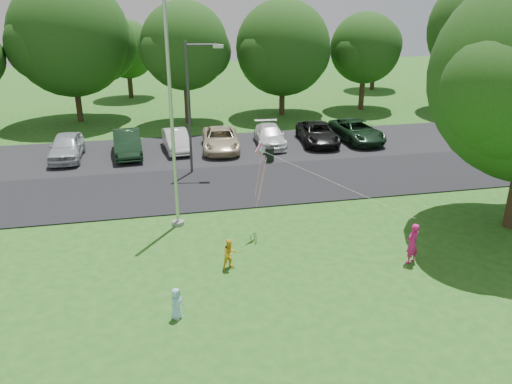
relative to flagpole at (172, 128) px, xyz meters
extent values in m
plane|color=#235D18|center=(3.50, -5.00, -4.17)|extent=(120.00, 120.00, 0.00)
cube|color=black|center=(3.50, 4.00, -4.14)|extent=(60.00, 6.00, 0.06)
cube|color=black|center=(3.50, 10.50, -4.14)|extent=(42.00, 7.00, 0.06)
cylinder|color=#B7BABF|center=(0.00, 0.00, 0.83)|extent=(0.14, 0.14, 10.00)
cylinder|color=gray|center=(0.00, 0.00, -4.09)|extent=(0.50, 0.50, 0.16)
cylinder|color=#3F3F44|center=(1.16, 6.44, -0.73)|extent=(0.14, 0.14, 6.87)
cylinder|color=#3F3F44|center=(1.95, 6.32, 2.53)|extent=(1.60, 0.34, 0.10)
cube|color=silver|center=(2.74, 6.20, 2.45)|extent=(0.55, 0.33, 0.16)
cylinder|color=black|center=(5.71, 7.39, -3.77)|extent=(0.50, 0.50, 0.80)
cylinder|color=black|center=(5.71, 7.39, -3.34)|extent=(0.53, 0.53, 0.04)
sphere|color=#163A0F|center=(11.25, -4.03, 1.75)|extent=(4.22, 4.22, 4.22)
cylinder|color=#332316|center=(-6.10, 20.24, -2.57)|extent=(0.44, 0.44, 3.19)
sphere|color=#163A0F|center=(-6.10, 20.24, 2.00)|extent=(8.50, 8.50, 8.50)
sphere|color=#163A0F|center=(-4.18, 21.09, 1.37)|extent=(5.53, 5.53, 5.53)
sphere|color=#163A0F|center=(-7.80, 19.17, 1.58)|extent=(5.10, 5.10, 5.10)
cylinder|color=#332316|center=(1.92, 17.90, -2.45)|extent=(0.44, 0.44, 3.43)
sphere|color=#163A0F|center=(1.92, 17.90, 1.45)|extent=(6.27, 6.27, 6.27)
sphere|color=#163A0F|center=(3.33, 18.53, 0.98)|extent=(4.07, 4.07, 4.07)
sphere|color=#163A0F|center=(0.66, 17.12, 1.14)|extent=(3.76, 3.76, 3.76)
cylinder|color=#332316|center=(9.53, 19.17, -2.84)|extent=(0.44, 0.44, 2.66)
sphere|color=#163A0F|center=(9.53, 19.17, 1.03)|extent=(7.27, 7.27, 7.27)
sphere|color=#163A0F|center=(11.16, 19.89, 0.49)|extent=(4.72, 4.72, 4.72)
sphere|color=#163A0F|center=(8.07, 18.26, 0.67)|extent=(4.36, 4.36, 4.36)
cylinder|color=#332316|center=(16.62, 19.89, -2.66)|extent=(0.44, 0.44, 3.02)
sphere|color=#163A0F|center=(16.62, 19.89, 0.84)|extent=(5.67, 5.67, 5.67)
sphere|color=#163A0F|center=(17.89, 20.46, 0.41)|extent=(3.68, 3.68, 3.68)
sphere|color=#163A0F|center=(15.48, 19.18, 0.55)|extent=(3.40, 3.40, 3.40)
cylinder|color=#332316|center=(25.42, 17.25, -2.45)|extent=(0.44, 0.44, 3.42)
sphere|color=#163A0F|center=(25.42, 17.25, 2.33)|extent=(8.77, 8.77, 8.77)
sphere|color=#163A0F|center=(27.39, 18.13, 1.67)|extent=(5.70, 5.70, 5.70)
sphere|color=#163A0F|center=(23.67, 16.15, 1.89)|extent=(5.26, 5.26, 5.26)
cylinder|color=#332316|center=(-2.50, 29.00, -2.87)|extent=(0.44, 0.44, 2.60)
sphere|color=#163A0F|center=(-2.50, 29.00, 0.25)|extent=(5.20, 5.20, 5.20)
sphere|color=#163A0F|center=(-1.33, 29.52, -0.14)|extent=(3.38, 3.38, 3.38)
sphere|color=#163A0F|center=(-3.54, 28.35, -0.01)|extent=(3.12, 3.12, 3.12)
cylinder|color=#332316|center=(21.50, 28.50, -2.87)|extent=(0.44, 0.44, 2.60)
sphere|color=#163A0F|center=(21.50, 28.50, 0.25)|extent=(5.20, 5.20, 5.20)
sphere|color=#163A0F|center=(22.67, 29.02, -0.14)|extent=(3.38, 3.38, 3.38)
sphere|color=#163A0F|center=(20.46, 27.85, -0.01)|extent=(3.12, 3.12, 3.12)
imported|color=#B2B7BF|center=(-5.73, 10.28, -3.37)|extent=(1.75, 4.32, 1.47)
imported|color=black|center=(-2.29, 10.32, -3.38)|extent=(1.84, 4.53, 1.46)
imported|color=silver|center=(0.61, 10.68, -3.47)|extent=(1.70, 3.98, 1.28)
imported|color=#C6B793|center=(3.29, 10.28, -3.45)|extent=(2.63, 4.92, 1.31)
imported|color=silver|center=(6.49, 10.62, -3.48)|extent=(2.15, 4.44, 1.24)
imported|color=black|center=(9.62, 10.46, -3.45)|extent=(2.62, 4.89, 1.31)
imported|color=black|center=(12.28, 10.42, -3.42)|extent=(2.68, 5.08, 1.36)
imported|color=#D41C76|center=(7.97, -4.95, -3.40)|extent=(0.66, 0.56, 1.53)
imported|color=yellow|center=(1.56, -4.01, -3.61)|extent=(0.65, 0.58, 1.12)
imported|color=#9DD3F1|center=(-0.45, -6.57, -3.66)|extent=(0.56, 0.58, 1.00)
cube|color=pink|center=(3.23, -1.38, -0.70)|extent=(0.51, 0.43, 0.63)
cube|color=#8CC6E5|center=(3.28, -1.41, -0.68)|extent=(0.25, 0.22, 0.30)
cylinder|color=white|center=(5.60, -3.17, -1.56)|extent=(4.75, 3.58, 1.74)
cylinder|color=pink|center=(3.13, -1.38, -1.79)|extent=(0.21, 0.26, 1.67)
cylinder|color=pink|center=(3.33, -1.33, -1.93)|extent=(0.23, 0.44, 1.91)
cylinder|color=pink|center=(3.23, -1.46, -2.06)|extent=(0.25, 0.64, 2.13)
camera|label=1|loc=(-0.73, -19.25, 4.80)|focal=35.00mm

